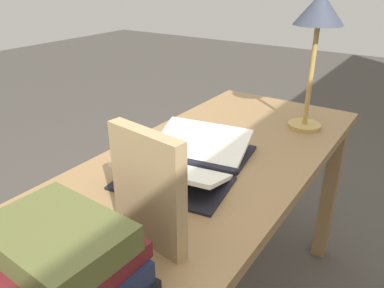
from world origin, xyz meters
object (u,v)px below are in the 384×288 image
object	(u,v)px
open_book	(188,160)
book_stack_tall	(62,265)
book_standing_upright	(148,190)
coffee_mug	(128,171)
pencil	(121,160)
reading_lamp	(319,20)

from	to	relation	value
open_book	book_stack_tall	distance (m)	0.56
book_standing_upright	book_stack_tall	bearing A→B (deg)	-0.88
coffee_mug	pencil	size ratio (longest dim) A/B	0.76
reading_lamp	pencil	distance (m)	0.82
reading_lamp	coffee_mug	size ratio (longest dim) A/B	5.01
open_book	book_stack_tall	world-z (taller)	book_stack_tall
book_stack_tall	coffee_mug	distance (m)	0.40
open_book	book_standing_upright	xyz separation A→B (m)	(0.34, 0.13, 0.11)
open_book	reading_lamp	world-z (taller)	reading_lamp
book_stack_tall	coffee_mug	size ratio (longest dim) A/B	2.88
open_book	book_standing_upright	size ratio (longest dim) A/B	1.79
reading_lamp	pencil	bearing A→B (deg)	-32.92
book_standing_upright	pencil	size ratio (longest dim) A/B	2.09
open_book	book_standing_upright	bearing A→B (deg)	11.58
open_book	coffee_mug	xyz separation A→B (m)	(0.19, -0.07, 0.03)
reading_lamp	book_stack_tall	bearing A→B (deg)	-5.06
book_stack_tall	reading_lamp	size ratio (longest dim) A/B	0.58
reading_lamp	coffee_mug	xyz separation A→B (m)	(0.70, -0.27, -0.35)
pencil	coffee_mug	bearing A→B (deg)	52.69
book_stack_tall	book_standing_upright	xyz separation A→B (m)	(-0.21, 0.03, 0.06)
coffee_mug	pencil	world-z (taller)	coffee_mug
open_book	coffee_mug	size ratio (longest dim) A/B	4.91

